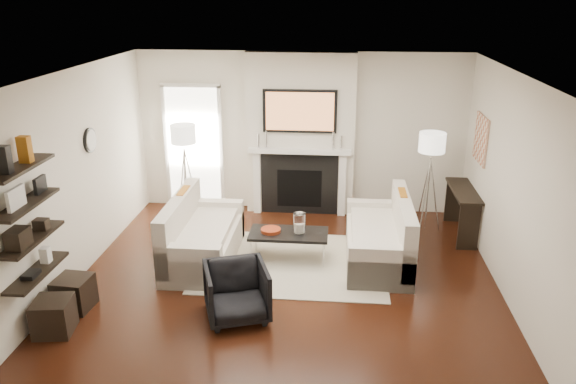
# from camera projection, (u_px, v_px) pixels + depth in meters

# --- Properties ---
(room_envelope) EXTENTS (6.00, 6.00, 6.00)m
(room_envelope) POSITION_uv_depth(u_px,v_px,m) (283.00, 193.00, 6.65)
(room_envelope) COLOR black
(room_envelope) RESTS_ON ground
(chimney_breast) EXTENTS (1.80, 0.25, 2.70)m
(chimney_breast) POSITION_uv_depth(u_px,v_px,m) (300.00, 135.00, 9.34)
(chimney_breast) COLOR silver
(chimney_breast) RESTS_ON floor
(fireplace_surround) EXTENTS (1.30, 0.02, 1.04)m
(fireplace_surround) POSITION_uv_depth(u_px,v_px,m) (299.00, 184.00, 9.50)
(fireplace_surround) COLOR black
(fireplace_surround) RESTS_ON floor
(firebox) EXTENTS (0.75, 0.02, 0.65)m
(firebox) POSITION_uv_depth(u_px,v_px,m) (299.00, 188.00, 9.52)
(firebox) COLOR black
(firebox) RESTS_ON floor
(mantel_pilaster_l) EXTENTS (0.12, 0.08, 1.10)m
(mantel_pilaster_l) POSITION_uv_depth(u_px,v_px,m) (257.00, 182.00, 9.52)
(mantel_pilaster_l) COLOR white
(mantel_pilaster_l) RESTS_ON floor
(mantel_pilaster_r) EXTENTS (0.12, 0.08, 1.10)m
(mantel_pilaster_r) POSITION_uv_depth(u_px,v_px,m) (342.00, 185.00, 9.40)
(mantel_pilaster_r) COLOR white
(mantel_pilaster_r) RESTS_ON floor
(mantel_shelf) EXTENTS (1.70, 0.18, 0.07)m
(mantel_shelf) POSITION_uv_depth(u_px,v_px,m) (299.00, 151.00, 9.25)
(mantel_shelf) COLOR white
(mantel_shelf) RESTS_ON chimney_breast
(tv_body) EXTENTS (1.20, 0.06, 0.70)m
(tv_body) POSITION_uv_depth(u_px,v_px,m) (300.00, 111.00, 9.05)
(tv_body) COLOR black
(tv_body) RESTS_ON chimney_breast
(tv_screen) EXTENTS (1.10, 0.00, 0.62)m
(tv_screen) POSITION_uv_depth(u_px,v_px,m) (300.00, 112.00, 9.02)
(tv_screen) COLOR #BF723F
(tv_screen) RESTS_ON tv_body
(candlestick_l_tall) EXTENTS (0.04, 0.04, 0.30)m
(candlestick_l_tall) POSITION_uv_depth(u_px,v_px,m) (266.00, 139.00, 9.24)
(candlestick_l_tall) COLOR silver
(candlestick_l_tall) RESTS_ON mantel_shelf
(candlestick_l_short) EXTENTS (0.04, 0.04, 0.24)m
(candlestick_l_short) POSITION_uv_depth(u_px,v_px,m) (259.00, 141.00, 9.26)
(candlestick_l_short) COLOR silver
(candlestick_l_short) RESTS_ON mantel_shelf
(candlestick_r_tall) EXTENTS (0.04, 0.04, 0.30)m
(candlestick_r_tall) POSITION_uv_depth(u_px,v_px,m) (333.00, 141.00, 9.15)
(candlestick_r_tall) COLOR silver
(candlestick_r_tall) RESTS_ON mantel_shelf
(candlestick_r_short) EXTENTS (0.04, 0.04, 0.24)m
(candlestick_r_short) POSITION_uv_depth(u_px,v_px,m) (341.00, 143.00, 9.15)
(candlestick_r_short) COLOR silver
(candlestick_r_short) RESTS_ON mantel_shelf
(hallway_panel) EXTENTS (0.90, 0.02, 2.10)m
(hallway_panel) POSITION_uv_depth(u_px,v_px,m) (194.00, 148.00, 9.70)
(hallway_panel) COLOR white
(hallway_panel) RESTS_ON floor
(door_trim_l) EXTENTS (0.06, 0.06, 2.16)m
(door_trim_l) POSITION_uv_depth(u_px,v_px,m) (167.00, 148.00, 9.72)
(door_trim_l) COLOR white
(door_trim_l) RESTS_ON floor
(door_trim_r) EXTENTS (0.06, 0.06, 2.16)m
(door_trim_r) POSITION_uv_depth(u_px,v_px,m) (221.00, 149.00, 9.64)
(door_trim_r) COLOR white
(door_trim_r) RESTS_ON floor
(door_trim_top) EXTENTS (1.02, 0.06, 0.06)m
(door_trim_top) POSITION_uv_depth(u_px,v_px,m) (190.00, 85.00, 9.32)
(door_trim_top) COLOR white
(door_trim_top) RESTS_ON wall_back
(rug) EXTENTS (2.60, 2.00, 0.01)m
(rug) POSITION_uv_depth(u_px,v_px,m) (292.00, 263.00, 7.89)
(rug) COLOR #B7AC96
(rug) RESTS_ON floor
(loveseat_left_base) EXTENTS (0.85, 1.80, 0.42)m
(loveseat_left_base) POSITION_uv_depth(u_px,v_px,m) (204.00, 246.00, 7.92)
(loveseat_left_base) COLOR beige
(loveseat_left_base) RESTS_ON floor
(loveseat_left_back) EXTENTS (0.18, 1.80, 0.80)m
(loveseat_left_back) POSITION_uv_depth(u_px,v_px,m) (180.00, 225.00, 7.84)
(loveseat_left_back) COLOR beige
(loveseat_left_back) RESTS_ON floor
(loveseat_left_arm_n) EXTENTS (0.85, 0.18, 0.60)m
(loveseat_left_arm_n) POSITION_uv_depth(u_px,v_px,m) (189.00, 267.00, 7.13)
(loveseat_left_arm_n) COLOR beige
(loveseat_left_arm_n) RESTS_ON floor
(loveseat_left_arm_s) EXTENTS (0.85, 0.18, 0.60)m
(loveseat_left_arm_s) POSITION_uv_depth(u_px,v_px,m) (216.00, 219.00, 8.65)
(loveseat_left_arm_s) COLOR beige
(loveseat_left_arm_s) RESTS_ON floor
(loveseat_left_cushion) EXTENTS (0.63, 1.44, 0.10)m
(loveseat_left_cushion) POSITION_uv_depth(u_px,v_px,m) (207.00, 230.00, 7.83)
(loveseat_left_cushion) COLOR beige
(loveseat_left_cushion) RESTS_ON loveseat_left_base
(pillow_left_orange) EXTENTS (0.10, 0.42, 0.42)m
(pillow_left_orange) POSITION_uv_depth(u_px,v_px,m) (184.00, 204.00, 8.06)
(pillow_left_orange) COLOR #A25F13
(pillow_left_orange) RESTS_ON loveseat_left_cushion
(pillow_left_charcoal) EXTENTS (0.10, 0.40, 0.40)m
(pillow_left_charcoal) POSITION_uv_depth(u_px,v_px,m) (172.00, 220.00, 7.50)
(pillow_left_charcoal) COLOR black
(pillow_left_charcoal) RESTS_ON loveseat_left_cushion
(loveseat_right_base) EXTENTS (0.85, 1.80, 0.42)m
(loveseat_right_base) POSITION_uv_depth(u_px,v_px,m) (377.00, 247.00, 7.89)
(loveseat_right_base) COLOR beige
(loveseat_right_base) RESTS_ON floor
(loveseat_right_back) EXTENTS (0.18, 1.80, 0.80)m
(loveseat_right_back) POSITION_uv_depth(u_px,v_px,m) (403.00, 227.00, 7.76)
(loveseat_right_back) COLOR beige
(loveseat_right_back) RESTS_ON floor
(loveseat_right_arm_n) EXTENTS (0.85, 0.18, 0.60)m
(loveseat_right_arm_n) POSITION_uv_depth(u_px,v_px,m) (381.00, 268.00, 7.10)
(loveseat_right_arm_n) COLOR beige
(loveseat_right_arm_n) RESTS_ON floor
(loveseat_right_arm_s) EXTENTS (0.85, 0.18, 0.60)m
(loveseat_right_arm_s) POSITION_uv_depth(u_px,v_px,m) (374.00, 219.00, 8.62)
(loveseat_right_arm_s) COLOR beige
(loveseat_right_arm_s) RESTS_ON floor
(loveseat_right_cushion) EXTENTS (0.63, 1.44, 0.10)m
(loveseat_right_cushion) POSITION_uv_depth(u_px,v_px,m) (375.00, 230.00, 7.81)
(loveseat_right_cushion) COLOR beige
(loveseat_right_cushion) RESTS_ON loveseat_right_base
(pillow_right_orange) EXTENTS (0.10, 0.42, 0.42)m
(pillow_right_orange) POSITION_uv_depth(u_px,v_px,m) (402.00, 206.00, 7.97)
(pillow_right_orange) COLOR #A25F13
(pillow_right_orange) RESTS_ON loveseat_right_cushion
(pillow_right_charcoal) EXTENTS (0.10, 0.40, 0.40)m
(pillow_right_charcoal) POSITION_uv_depth(u_px,v_px,m) (406.00, 223.00, 7.41)
(pillow_right_charcoal) COLOR black
(pillow_right_charcoal) RESTS_ON loveseat_right_cushion
(coffee_table) EXTENTS (1.10, 0.55, 0.04)m
(coffee_table) POSITION_uv_depth(u_px,v_px,m) (289.00, 234.00, 7.86)
(coffee_table) COLOR black
(coffee_table) RESTS_ON floor
(coffee_leg_nw) EXTENTS (0.02, 0.02, 0.38)m
(coffee_leg_nw) POSITION_uv_depth(u_px,v_px,m) (251.00, 253.00, 7.77)
(coffee_leg_nw) COLOR silver
(coffee_leg_nw) RESTS_ON floor
(coffee_leg_ne) EXTENTS (0.02, 0.02, 0.38)m
(coffee_leg_ne) POSITION_uv_depth(u_px,v_px,m) (323.00, 256.00, 7.69)
(coffee_leg_ne) COLOR silver
(coffee_leg_ne) RESTS_ON floor
(coffee_leg_sw) EXTENTS (0.02, 0.02, 0.38)m
(coffee_leg_sw) POSITION_uv_depth(u_px,v_px,m) (256.00, 240.00, 8.18)
(coffee_leg_sw) COLOR silver
(coffee_leg_sw) RESTS_ON floor
(coffee_leg_se) EXTENTS (0.02, 0.02, 0.38)m
(coffee_leg_se) POSITION_uv_depth(u_px,v_px,m) (324.00, 242.00, 8.10)
(coffee_leg_se) COLOR silver
(coffee_leg_se) RESTS_ON floor
(hurricane_glass) EXTENTS (0.18, 0.18, 0.31)m
(hurricane_glass) POSITION_uv_depth(u_px,v_px,m) (299.00, 224.00, 7.80)
(hurricane_glass) COLOR white
(hurricane_glass) RESTS_ON coffee_table
(hurricane_candle) EXTENTS (0.09, 0.09, 0.14)m
(hurricane_candle) POSITION_uv_depth(u_px,v_px,m) (299.00, 228.00, 7.82)
(hurricane_candle) COLOR white
(hurricane_candle) RESTS_ON coffee_table
(copper_bowl) EXTENTS (0.28, 0.28, 0.05)m
(copper_bowl) POSITION_uv_depth(u_px,v_px,m) (271.00, 230.00, 7.87)
(copper_bowl) COLOR #C44420
(copper_bowl) RESTS_ON coffee_table
(armchair) EXTENTS (0.87, 0.85, 0.72)m
(armchair) POSITION_uv_depth(u_px,v_px,m) (237.00, 290.00, 6.47)
(armchair) COLOR black
(armchair) RESTS_ON floor
(lamp_left_post) EXTENTS (0.02, 0.02, 1.20)m
(lamp_left_post) POSITION_uv_depth(u_px,v_px,m) (186.00, 184.00, 9.27)
(lamp_left_post) COLOR silver
(lamp_left_post) RESTS_ON floor
(lamp_left_shade) EXTENTS (0.40, 0.40, 0.30)m
(lamp_left_shade) POSITION_uv_depth(u_px,v_px,m) (183.00, 134.00, 8.98)
(lamp_left_shade) COLOR white
(lamp_left_shade) RESTS_ON lamp_left_post
(lamp_left_leg_a) EXTENTS (0.25, 0.02, 1.23)m
(lamp_left_leg_a) POSITION_uv_depth(u_px,v_px,m) (193.00, 184.00, 9.26)
(lamp_left_leg_a) COLOR silver
(lamp_left_leg_a) RESTS_ON floor
(lamp_left_leg_b) EXTENTS (0.14, 0.22, 1.23)m
(lamp_left_leg_b) POSITION_uv_depth(u_px,v_px,m) (185.00, 182.00, 9.36)
(lamp_left_leg_b) COLOR silver
(lamp_left_leg_b) RESTS_ON floor
(lamp_left_leg_c) EXTENTS (0.14, 0.22, 1.23)m
(lamp_left_leg_c) POSITION_uv_depth(u_px,v_px,m) (181.00, 186.00, 9.18)
(lamp_left_leg_c) COLOR silver
(lamp_left_leg_c) RESTS_ON floor
(lamp_right_post) EXTENTS (0.02, 0.02, 1.20)m
(lamp_right_post) POSITION_uv_depth(u_px,v_px,m) (427.00, 195.00, 8.77)
(lamp_right_post) COLOR silver
(lamp_right_post) RESTS_ON floor
(lamp_right_shade) EXTENTS (0.40, 0.40, 0.30)m
(lamp_right_shade) POSITION_uv_depth(u_px,v_px,m) (432.00, 142.00, 8.48)
(lamp_right_shade) COLOR white
(lamp_right_shade) RESTS_ON lamp_right_post
(lamp_right_leg_a) EXTENTS (0.25, 0.02, 1.23)m
(lamp_right_leg_a) POSITION_uv_depth(u_px,v_px,m) (435.00, 195.00, 8.76)
(lamp_right_leg_a) COLOR silver
(lamp_right_leg_a) RESTS_ON floor
(lamp_right_leg_b) EXTENTS (0.14, 0.22, 1.23)m
(lamp_right_leg_b) POSITION_uv_depth(u_px,v_px,m) (423.00, 193.00, 8.86)
(lamp_right_leg_b) COLOR silver
(lamp_right_leg_b) RESTS_ON floor
(lamp_right_leg_c) EXTENTS (0.14, 0.22, 1.23)m
(lamp_right_leg_c) POSITION_uv_depth(u_px,v_px,m) (425.00, 197.00, 8.68)
(lamp_right_leg_c) COLOR silver
(lamp_right_leg_c) RESTS_ON floor
(console_top) EXTENTS (0.35, 1.20, 0.04)m
(console_top) POSITION_uv_depth(u_px,v_px,m) (464.00, 191.00, 8.57)
(console_top) COLOR black
(console_top) RESTS_ON floor
(console_leg_n) EXTENTS (0.30, 0.04, 0.71)m
(console_leg_n) POSITION_uv_depth(u_px,v_px,m) (469.00, 228.00, 8.18)
(console_leg_n) COLOR black
(console_leg_n) RESTS_ON floor
(console_leg_s) EXTENTS (0.30, 0.04, 0.71)m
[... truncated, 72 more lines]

